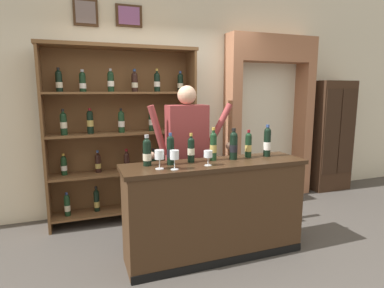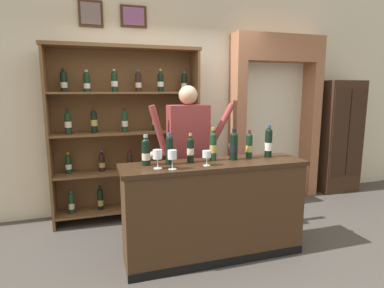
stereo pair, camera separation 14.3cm
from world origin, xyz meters
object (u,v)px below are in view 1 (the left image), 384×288
tasting_bottle_chianti (191,149)px  tasting_bottle_riserva (267,142)px  tasting_bottle_brunello (147,152)px  wine_glass_spare (159,156)px  tasting_bottle_super_tuscan (234,145)px  tasting_bottle_bianco (248,145)px  wine_shelf (123,130)px  tasting_bottle_rosso (213,145)px  side_cabinet (330,136)px  tasting_counter (215,210)px  wine_glass_left (208,155)px  wine_glass_center (174,156)px  shopkeeper (187,145)px  tasting_bottle_grappa (171,150)px

tasting_bottle_chianti → tasting_bottle_riserva: tasting_bottle_riserva is taller
tasting_bottle_brunello → wine_glass_spare: size_ratio=1.68×
tasting_bottle_super_tuscan → tasting_bottle_bianco: size_ratio=1.10×
tasting_bottle_super_tuscan → wine_glass_spare: size_ratio=1.84×
wine_glass_spare → wine_shelf: bearing=95.4°
tasting_bottle_riserva → tasting_bottle_rosso: bearing=177.9°
tasting_bottle_rosso → tasting_bottle_super_tuscan: bearing=-8.4°
side_cabinet → tasting_counter: bearing=-153.1°
tasting_bottle_brunello → wine_glass_left: (0.53, -0.19, -0.03)m
side_cabinet → tasting_counter: (-2.70, -1.37, -0.42)m
tasting_bottle_brunello → tasting_bottle_rosso: tasting_bottle_rosso is taller
tasting_counter → tasting_bottle_rosso: 0.64m
tasting_bottle_bianco → wine_glass_spare: (-0.98, -0.17, -0.01)m
tasting_bottle_rosso → wine_glass_center: tasting_bottle_rosso is taller
shopkeeper → tasting_bottle_riserva: shopkeeper is taller
tasting_counter → side_cabinet: bearing=26.9°
side_cabinet → tasting_bottle_riserva: (-2.08, -1.30, 0.22)m
side_cabinet → wine_glass_center: bearing=-154.5°
tasting_counter → wine_glass_left: size_ratio=12.86×
shopkeeper → tasting_bottle_brunello: 0.69m
wine_glass_center → tasting_bottle_rosso: bearing=25.9°
wine_glass_left → tasting_bottle_bianco: bearing=19.9°
wine_glass_spare → tasting_bottle_chianti: bearing=24.3°
tasting_counter → tasting_bottle_rosso: bearing=79.1°
wine_glass_spare → tasting_bottle_bianco: bearing=9.7°
shopkeeper → wine_glass_spare: (-0.46, -0.59, 0.03)m
tasting_bottle_grappa → tasting_bottle_bianco: bearing=2.7°
tasting_bottle_chianti → tasting_bottle_rosso: tasting_bottle_rosso is taller
wine_shelf → tasting_bottle_bianco: bearing=-46.7°
tasting_counter → shopkeeper: bearing=101.6°
tasting_bottle_brunello → tasting_bottle_rosso: size_ratio=0.88×
shopkeeper → tasting_bottle_chianti: (-0.11, -0.43, 0.04)m
tasting_counter → wine_glass_center: (-0.45, -0.14, 0.60)m
tasting_counter → tasting_bottle_riserva: (0.62, 0.07, 0.64)m
tasting_bottle_brunello → wine_shelf: bearing=92.6°
tasting_bottle_bianco → tasting_bottle_riserva: tasting_bottle_riserva is taller
tasting_bottle_bianco → tasting_bottle_riserva: size_ratio=0.86×
wine_glass_spare → side_cabinet: bearing=23.7°
wine_glass_spare → wine_glass_center: wine_glass_center is taller
wine_shelf → tasting_bottle_chianti: wine_shelf is taller
tasting_bottle_chianti → wine_glass_left: bearing=-61.5°
tasting_bottle_bianco → wine_glass_center: size_ratio=1.66×
shopkeeper → tasting_bottle_super_tuscan: size_ratio=5.39×
wine_shelf → tasting_bottle_chianti: (0.48, -1.19, -0.07)m
tasting_counter → tasting_bottle_chianti: 0.65m
tasting_bottle_grappa → tasting_bottle_riserva: bearing=0.6°
tasting_bottle_grappa → wine_glass_spare: (-0.14, -0.13, -0.02)m
tasting_counter → tasting_bottle_rosso: tasting_bottle_rosso is taller
wine_glass_spare → wine_glass_left: bearing=-3.1°
tasting_counter → wine_glass_spare: bearing=-172.9°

